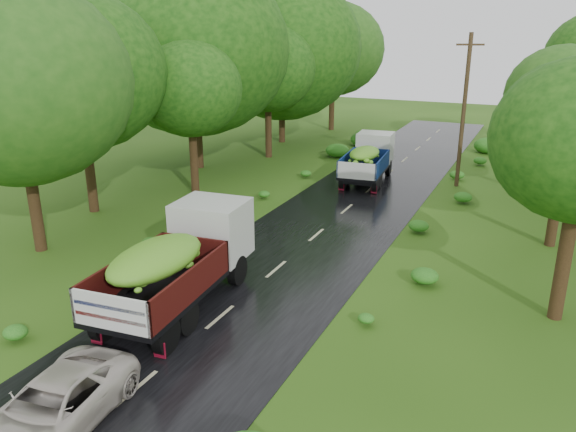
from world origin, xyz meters
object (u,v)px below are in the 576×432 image
Objects in this scene: truck_far at (369,157)px; utility_pole at (464,110)px; truck_near at (182,257)px; car at (53,407)px.

utility_pole is (4.93, 0.92, 2.87)m from truck_far.
truck_near is 19.38m from utility_pole.
utility_pole is at bearing 72.23° from car.
truck_far is at bearing 169.24° from utility_pole.
truck_far is 0.74× the size of utility_pole.
truck_far is (0.88, 17.38, -0.21)m from truck_near.
truck_near is 0.84× the size of utility_pole.
truck_near is at bearing 91.69° from car.
truck_far is 23.74m from car.
truck_near reaches higher than car.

